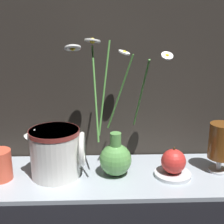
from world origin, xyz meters
TOP-DOWN VIEW (x-y plane):
  - ground_plane at (0.00, 0.00)m, footprint 6.00×6.00m
  - shelf at (0.00, 0.00)m, footprint 0.75×0.26m
  - vase_with_flowers at (0.01, -0.00)m, footprint 0.28×0.15m
  - ceramic_pitcher at (-0.15, 0.00)m, footprint 0.16×0.14m
  - tea_glass at (0.31, 0.01)m, footprint 0.07×0.07m
  - saucer_plate at (0.17, -0.01)m, footprint 0.10×0.10m
  - orange_fruit at (0.17, -0.01)m, footprint 0.07×0.07m

SIDE VIEW (x-z plane):
  - ground_plane at x=0.00m, z-range 0.00..0.00m
  - shelf at x=0.00m, z-range 0.00..0.01m
  - saucer_plate at x=0.17m, z-range 0.01..0.02m
  - orange_fruit at x=0.17m, z-range 0.02..0.09m
  - vase_with_flowers at x=0.01m, z-range -0.11..0.26m
  - ceramic_pitcher at x=-0.15m, z-range 0.01..0.16m
  - tea_glass at x=0.31m, z-range 0.03..0.17m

